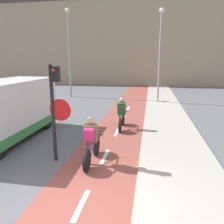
# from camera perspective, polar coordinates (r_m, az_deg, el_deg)

# --- Properties ---
(ground_plane) EXTENTS (120.00, 120.00, 0.00)m
(ground_plane) POSITION_cam_1_polar(r_m,az_deg,el_deg) (4.81, -10.05, -26.41)
(ground_plane) COLOR #5B5B60
(bike_lane) EXTENTS (2.23, 60.00, 0.02)m
(bike_lane) POSITION_cam_1_polar(r_m,az_deg,el_deg) (4.81, -10.03, -26.29)
(bike_lane) COLOR brown
(bike_lane) RESTS_ON ground_plane
(building_row_background) EXTENTS (60.00, 5.20, 10.82)m
(building_row_background) POSITION_cam_1_polar(r_m,az_deg,el_deg) (30.31, 7.78, 17.60)
(building_row_background) COLOR gray
(building_row_background) RESTS_ON ground_plane
(traffic_light_pole) EXTENTS (0.67, 0.25, 2.95)m
(traffic_light_pole) POSITION_cam_1_polar(r_m,az_deg,el_deg) (6.70, -14.64, 2.32)
(traffic_light_pole) COLOR black
(traffic_light_pole) RESTS_ON ground_plane
(street_lamp_far) EXTENTS (0.36, 0.36, 7.14)m
(street_lamp_far) POSITION_cam_1_polar(r_m,az_deg,el_deg) (19.11, -11.20, 16.84)
(street_lamp_far) COLOR gray
(street_lamp_far) RESTS_ON ground_plane
(street_lamp_sidewalk) EXTENTS (0.36, 0.36, 6.63)m
(street_lamp_sidewalk) POSITION_cam_1_polar(r_m,az_deg,el_deg) (16.67, 12.47, 16.42)
(street_lamp_sidewalk) COLOR gray
(street_lamp_sidewalk) RESTS_ON ground_plane
(cyclist_near) EXTENTS (0.46, 1.75, 1.47)m
(cyclist_near) POSITION_cam_1_polar(r_m,az_deg,el_deg) (6.58, -5.43, -7.73)
(cyclist_near) COLOR black
(cyclist_near) RESTS_ON ground_plane
(cyclist_far) EXTENTS (0.46, 1.72, 1.46)m
(cyclist_far) POSITION_cam_1_polar(r_m,az_deg,el_deg) (9.89, 2.56, -0.78)
(cyclist_far) COLOR black
(cyclist_far) RESTS_ON ground_plane
(van) EXTENTS (1.96, 5.12, 2.31)m
(van) POSITION_cam_1_polar(r_m,az_deg,el_deg) (9.41, -26.20, 0.10)
(van) COLOR silver
(van) RESTS_ON ground_plane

